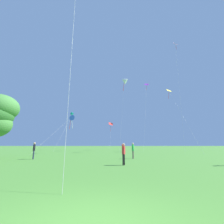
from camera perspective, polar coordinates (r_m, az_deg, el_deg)
kite_red_high at (r=45.78m, az=-0.46°, el=-4.89°), size 1.25×7.43×8.00m
kite_white_distant at (r=44.15m, az=4.44°, el=11.43°), size 2.72×5.74×19.94m
kite_teal_box at (r=46.88m, az=-14.45°, el=-1.44°), size 1.57×10.03×10.78m
kite_blue_delta at (r=30.27m, az=-14.77°, el=-1.84°), size 4.48×7.54×7.20m
kite_purple_streamer at (r=51.17m, az=12.45°, el=8.69°), size 4.74×11.71×20.96m
kite_yellow_diamond at (r=38.44m, az=20.39°, el=6.24°), size 1.94×9.68×14.26m
kite_pink_low at (r=42.41m, az=22.31°, el=20.03°), size 3.27×6.22×25.83m
person_near_tree at (r=17.76m, az=7.64°, el=-13.25°), size 0.30×0.52×1.68m
person_far_back at (r=18.85m, az=-26.53°, el=-11.95°), size 0.38×0.51×1.74m
person_in_red_shirt at (r=12.14m, az=4.24°, el=-14.28°), size 0.34×0.47×1.59m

